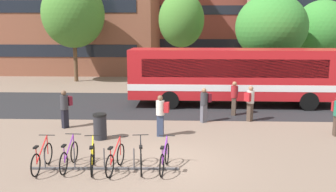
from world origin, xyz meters
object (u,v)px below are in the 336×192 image
Objects in this scene: parked_bicycle_yellow_2 at (93,158)px; street_tree_2 at (181,20)px; city_bus at (238,74)px; street_tree_0 at (73,14)px; parked_bicycle_red_0 at (42,158)px; street_tree_1 at (322,30)px; commuter_maroon_pack_1 at (65,106)px; commuter_red_pack_5 at (161,113)px; commuter_navy_pack_0 at (234,96)px; parked_bicycle_black_4 at (141,158)px; street_tree_3 at (271,27)px; parked_bicycle_red_3 at (115,159)px; commuter_red_pack_2 at (250,101)px; trash_bin at (100,126)px; parked_bicycle_purple_5 at (165,159)px; commuter_maroon_pack_4 at (204,103)px; parked_bicycle_purple_1 at (69,157)px.

street_tree_2 is at bearing -19.08° from parked_bicycle_yellow_2.
city_bus is 1.48× the size of street_tree_0.
parked_bicycle_red_0 is 1.58m from parked_bicycle_yellow_2.
parked_bicycle_red_0 is 24.08m from street_tree_1.
street_tree_0 is at bearing -128.78° from commuter_maroon_pack_1.
parked_bicycle_red_0 is at bearing 53.19° from commuter_red_pack_5.
commuter_navy_pack_0 is 11.69m from street_tree_2.
parked_bicycle_yellow_2 is 0.98× the size of commuter_navy_pack_0.
parked_bicycle_black_4 is 0.26× the size of street_tree_3.
commuter_red_pack_2 reaches higher than parked_bicycle_red_3.
parked_bicycle_red_0 is at bearing -26.19° from commuter_navy_pack_0.
trash_bin is 0.14× the size of street_tree_2.
parked_bicycle_yellow_2 is at bearing 63.24° from commuter_maroon_pack_1.
street_tree_3 is at bearing -17.49° from parked_bicycle_purple_5.
commuter_red_pack_2 reaches higher than commuter_maroon_pack_4.
parked_bicycle_purple_5 is at bearing 38.73° from commuter_maroon_pack_4.
parked_bicycle_red_3 is 5.74m from commuter_maroon_pack_1.
parked_bicycle_red_0 is 5.12m from commuter_red_pack_5.
commuter_navy_pack_0 is 0.24× the size of street_tree_2.
commuter_navy_pack_0 is 1.01× the size of commuter_red_pack_5.
commuter_red_pack_2 is (8.35, 1.43, 0.00)m from commuter_maroon_pack_1.
street_tree_0 reaches higher than parked_bicycle_yellow_2.
trash_bin reaches higher than parked_bicycle_red_3.
street_tree_2 is at bearing -179.01° from street_tree_1.
parked_bicycle_red_0 is at bearing 80.35° from parked_bicycle_yellow_2.
parked_bicycle_red_3 is at bearing -117.26° from city_bus.
commuter_navy_pack_0 is 0.27× the size of street_tree_1.
parked_bicycle_yellow_2 is at bearing -88.93° from parked_bicycle_red_0.
commuter_maroon_pack_1 is at bearing 139.99° from trash_bin.
street_tree_3 reaches higher than commuter_navy_pack_0.
trash_bin is (-2.72, 3.10, 0.13)m from parked_bicycle_purple_5.
commuter_maroon_pack_4 is at bearing -30.22° from commuter_navy_pack_0.
street_tree_0 reaches higher than parked_bicycle_red_0.
parked_bicycle_red_0 is 19.16m from street_tree_2.
city_bus is 7.14× the size of commuter_maroon_pack_1.
parked_bicycle_yellow_2 is 23.09m from street_tree_1.
parked_bicycle_purple_5 is at bearing -88.25° from parked_bicycle_red_0.
commuter_maroon_pack_1 is 0.25× the size of street_tree_3.
parked_bicycle_purple_1 is 23.46m from street_tree_1.
commuter_red_pack_2 is 0.26× the size of street_tree_1.
commuter_maroon_pack_1 reaches higher than parked_bicycle_purple_5.
commuter_red_pack_5 is 14.99m from street_tree_2.
street_tree_0 reaches higher than street_tree_2.
city_bus is 1.80× the size of street_tree_3.
city_bus is 7.02× the size of parked_bicycle_purple_5.
commuter_red_pack_2 is 0.24× the size of street_tree_2.
parked_bicycle_red_0 is at bearing 11.78° from commuter_maroon_pack_4.
commuter_navy_pack_0 reaches higher than parked_bicycle_purple_5.
street_tree_3 is (6.99, 11.41, 3.42)m from commuter_red_pack_5.
parked_bicycle_red_0 is 9.81m from commuter_red_pack_2.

